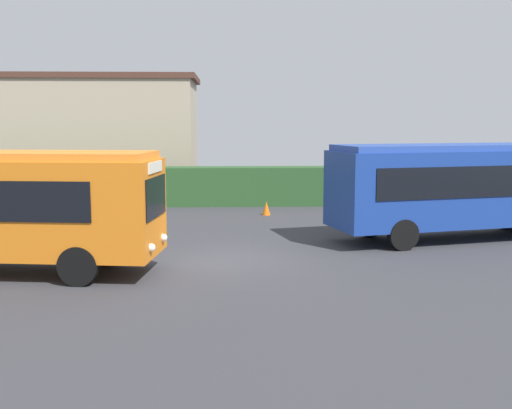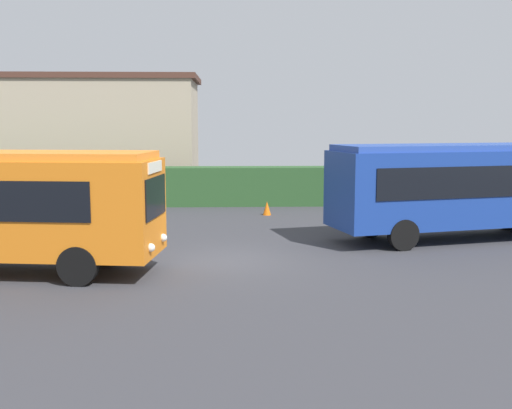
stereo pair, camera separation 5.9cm
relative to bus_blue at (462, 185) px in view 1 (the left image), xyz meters
The scene contains 7 objects.
ground_plane 8.88m from the bus_blue, 159.98° to the right, with size 64.00×64.00×0.00m, color #38383D.
bus_blue is the anchor object (origin of this frame).
person_center 2.67m from the bus_blue, 92.72° to the left, with size 0.33×0.43×1.84m.
person_right 3.98m from the bus_blue, 77.68° to the left, with size 0.45×0.47×1.85m.
hedge_row 12.17m from the bus_blue, 132.23° to the left, with size 44.00×1.33×1.87m, color #2B5228.
depot_building 21.16m from the bus_blue, 138.13° to the left, with size 11.87×5.88×6.57m.
traffic_cone 8.74m from the bus_blue, 138.13° to the left, with size 0.36×0.36×0.60m, color orange.
Camera 1 is at (0.25, -17.44, 4.02)m, focal length 42.50 mm.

